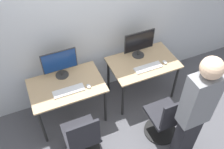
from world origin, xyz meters
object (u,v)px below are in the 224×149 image
(mouse_right, at_px, (165,62))
(person_right, at_px, (195,111))
(mouse_left, at_px, (89,86))
(office_chair_right, at_px, (165,119))
(keyboard_left, at_px, (69,91))
(monitor_right, at_px, (139,43))
(office_chair_left, at_px, (82,139))
(monitor_left, at_px, (60,63))
(keyboard_right, at_px, (148,67))

(mouse_right, bearing_deg, person_right, -105.88)
(mouse_left, xyz_separation_m, office_chair_right, (0.87, -0.70, -0.36))
(keyboard_left, xyz_separation_m, office_chair_right, (1.14, -0.73, -0.36))
(monitor_right, relative_size, person_right, 0.28)
(office_chair_left, xyz_separation_m, mouse_right, (1.53, 0.54, 0.36))
(monitor_left, bearing_deg, monitor_right, -1.77)
(monitor_right, xyz_separation_m, person_right, (-0.02, -1.40, 0.02))
(monitor_left, height_order, office_chair_right, monitor_left)
(mouse_left, relative_size, office_chair_left, 0.10)
(mouse_left, bearing_deg, office_chair_right, -38.77)
(keyboard_right, distance_m, mouse_right, 0.29)
(mouse_right, bearing_deg, monitor_left, 166.55)
(office_chair_right, bearing_deg, office_chair_left, 172.01)
(mouse_right, relative_size, office_chair_right, 0.10)
(monitor_right, bearing_deg, office_chair_right, -94.31)
(mouse_right, height_order, office_chair_right, office_chair_right)
(mouse_left, bearing_deg, monitor_left, 126.53)
(mouse_left, bearing_deg, person_right, -48.91)
(monitor_right, distance_m, person_right, 1.40)
(keyboard_right, bearing_deg, monitor_right, 90.00)
(office_chair_left, distance_m, monitor_right, 1.63)
(mouse_left, distance_m, keyboard_right, 0.94)
(keyboard_right, bearing_deg, mouse_left, -179.30)
(monitor_left, relative_size, keyboard_left, 1.14)
(office_chair_right, bearing_deg, monitor_left, 136.93)
(mouse_right, bearing_deg, office_chair_right, -117.33)
(monitor_left, bearing_deg, office_chair_left, -91.58)
(mouse_left, height_order, keyboard_right, mouse_left)
(mouse_left, xyz_separation_m, office_chair_left, (-0.30, -0.53, -0.36))
(person_right, bearing_deg, keyboard_left, 137.74)
(office_chair_left, bearing_deg, keyboard_right, 23.61)
(mouse_left, xyz_separation_m, mouse_right, (1.23, 0.01, 0.00))
(keyboard_right, xyz_separation_m, office_chair_right, (-0.08, -0.71, -0.36))
(monitor_left, distance_m, mouse_right, 1.57)
(person_right, bearing_deg, office_chair_left, 156.62)
(keyboard_left, height_order, person_right, person_right)
(keyboard_left, relative_size, office_chair_left, 0.48)
(monitor_right, bearing_deg, office_chair_left, -145.17)
(keyboard_left, relative_size, mouse_left, 4.81)
(keyboard_right, bearing_deg, office_chair_right, -96.26)
(mouse_right, bearing_deg, mouse_left, -179.50)
(keyboard_left, distance_m, office_chair_right, 1.40)
(office_chair_left, xyz_separation_m, office_chair_right, (1.17, -0.16, 0.00))
(office_chair_right, bearing_deg, keyboard_right, 83.74)
(keyboard_left, height_order, keyboard_right, same)
(keyboard_left, bearing_deg, mouse_right, -0.71)
(keyboard_left, relative_size, mouse_right, 4.81)
(monitor_right, xyz_separation_m, keyboard_right, (0.00, -0.32, -0.23))
(monitor_right, bearing_deg, keyboard_left, -166.00)
(office_chair_right, distance_m, person_right, 0.71)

